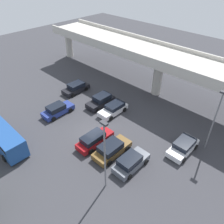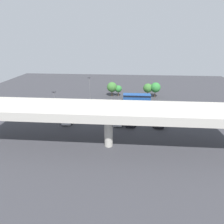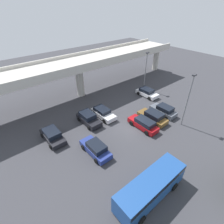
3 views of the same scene
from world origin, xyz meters
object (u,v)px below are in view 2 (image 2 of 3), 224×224
object	(u,v)px
parked_car_4	(108,109)
parked_car_7	(69,119)
parked_car_2	(130,121)
tree_front_centre	(148,88)
tree_front_right	(118,89)
parked_car_1	(141,111)
tree_front_far_right	(112,87)
lamp_post_mid_lot	(90,90)
parked_car_3	(118,120)
parked_car_6	(87,109)
lamp_post_near_aisle	(56,107)
parked_car_5	(98,109)
shuttle_bus	(137,98)
tree_front_left	(155,88)
parked_car_0	(158,122)

from	to	relation	value
parked_car_4	parked_car_7	xyz separation A→B (m)	(8.28, 6.41, -0.05)
parked_car_2	tree_front_centre	world-z (taller)	tree_front_centre
parked_car_4	tree_front_right	distance (m)	13.55
parked_car_1	tree_front_far_right	size ratio (longest dim) A/B	1.01
parked_car_1	lamp_post_mid_lot	xyz separation A→B (m)	(13.58, -3.69, 4.04)
parked_car_3	parked_car_6	bearing A→B (deg)	54.20
parked_car_2	parked_car_3	bearing A→B (deg)	87.46
lamp_post_near_aisle	lamp_post_mid_lot	size ratio (longest dim) A/B	0.96
parked_car_5	lamp_post_mid_lot	world-z (taller)	lamp_post_mid_lot
parked_car_5	lamp_post_mid_lot	distance (m)	5.95
tree_front_right	parked_car_7	bearing A→B (deg)	62.27
parked_car_1	parked_car_3	xyz separation A→B (m)	(5.60, 5.80, -0.03)
tree_front_right	parked_car_5	bearing A→B (deg)	71.09
shuttle_bus	lamp_post_mid_lot	size ratio (longest dim) A/B	0.97
tree_front_right	shuttle_bus	bearing A→B (deg)	134.82
tree_front_left	tree_front_centre	size ratio (longest dim) A/B	1.11
parked_car_5	tree_front_far_right	bearing A→B (deg)	168.87
parked_car_2	lamp_post_near_aisle	world-z (taller)	lamp_post_near_aisle
parked_car_6	tree_front_left	distance (m)	23.50
tree_front_centre	tree_front_far_right	bearing A→B (deg)	2.23
lamp_post_near_aisle	tree_front_left	distance (m)	32.21
parked_car_1	parked_car_5	size ratio (longest dim) A/B	0.97
parked_car_5	tree_front_far_right	world-z (taller)	tree_front_far_right
parked_car_5	tree_front_far_right	distance (m)	13.77
parked_car_3	lamp_post_near_aisle	xyz separation A→B (m)	(12.76, 2.45, 3.88)
parked_car_7	parked_car_3	bearing A→B (deg)	-89.25
shuttle_bus	tree_front_far_right	distance (m)	9.49
parked_car_5	lamp_post_mid_lot	xyz separation A→B (m)	(2.59, -3.53, 4.02)
parked_car_5	tree_front_right	distance (m)	14.46
parked_car_0	lamp_post_mid_lot	world-z (taller)	lamp_post_mid_lot
parked_car_3	tree_front_far_right	world-z (taller)	tree_front_far_right
lamp_post_mid_lot	tree_front_centre	world-z (taller)	lamp_post_mid_lot
parked_car_0	tree_front_far_right	size ratio (longest dim) A/B	0.99
lamp_post_near_aisle	tree_front_far_right	size ratio (longest dim) A/B	1.69
parked_car_1	shuttle_bus	size ratio (longest dim) A/B	0.59
parked_car_6	lamp_post_near_aisle	bearing A→B (deg)	-28.43
parked_car_1	parked_car_4	size ratio (longest dim) A/B	0.96
parked_car_0	parked_car_2	bearing A→B (deg)	90.93
shuttle_bus	lamp_post_mid_lot	bearing A→B (deg)	-161.11
parked_car_3	lamp_post_near_aisle	size ratio (longest dim) A/B	0.59
parked_car_6	parked_car_5	bearing A→B (deg)	90.68
parked_car_1	tree_front_right	distance (m)	15.23
parked_car_3	tree_front_far_right	distance (m)	19.63
parked_car_1	parked_car_6	bearing A→B (deg)	-90.55
lamp_post_mid_lot	parked_car_6	bearing A→B (deg)	86.00
parked_car_1	parked_car_4	xyz separation A→B (m)	(8.40, -0.47, 0.03)
lamp_post_mid_lot	tree_front_far_right	bearing A→B (deg)	-118.03
tree_front_far_right	parked_car_7	bearing A→B (deg)	66.83
parked_car_7	lamp_post_mid_lot	size ratio (longest dim) A/B	0.55
parked_car_4	tree_front_centre	size ratio (longest dim) A/B	1.13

